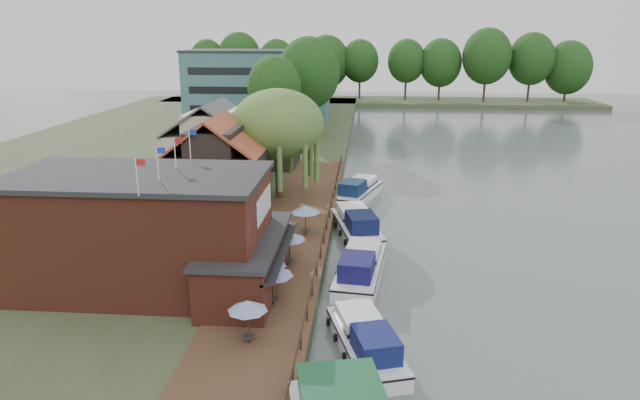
{
  "coord_description": "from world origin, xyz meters",
  "views": [
    {
      "loc": [
        -2.23,
        -33.05,
        16.43
      ],
      "look_at": [
        -6.0,
        12.0,
        3.0
      ],
      "focal_mm": 32.0,
      "sensor_mm": 36.0,
      "label": 1
    }
  ],
  "objects_px": {
    "umbrella_3": "(290,248)",
    "cruiser_1": "(360,264)",
    "willow": "(278,145)",
    "cruiser_3": "(358,188)",
    "cottage_a": "(218,166)",
    "cottage_b": "(214,144)",
    "swan": "(353,386)",
    "umbrella_2": "(269,276)",
    "hotel_block": "(258,85)",
    "umbrella_0": "(248,322)",
    "cruiser_0": "(366,336)",
    "umbrella_4": "(283,235)",
    "pub": "(172,231)",
    "umbrella_5": "(306,220)",
    "cruiser_2": "(356,221)",
    "umbrella_1": "(273,286)",
    "cottage_c": "(267,130)"
  },
  "relations": [
    {
      "from": "umbrella_3",
      "to": "cruiser_1",
      "type": "xyz_separation_m",
      "value": [
        4.8,
        0.42,
        -1.12
      ]
    },
    {
      "from": "willow",
      "to": "cruiser_3",
      "type": "bearing_deg",
      "value": 26.72
    },
    {
      "from": "cottage_a",
      "to": "umbrella_3",
      "type": "relative_size",
      "value": 3.62
    },
    {
      "from": "cottage_b",
      "to": "swan",
      "type": "bearing_deg",
      "value": -65.4
    },
    {
      "from": "umbrella_2",
      "to": "swan",
      "type": "height_order",
      "value": "umbrella_2"
    },
    {
      "from": "hotel_block",
      "to": "cruiser_3",
      "type": "height_order",
      "value": "hotel_block"
    },
    {
      "from": "hotel_block",
      "to": "umbrella_2",
      "type": "xyz_separation_m",
      "value": [
        14.09,
        -71.84,
        -4.86
      ]
    },
    {
      "from": "umbrella_0",
      "to": "cruiser_0",
      "type": "height_order",
      "value": "umbrella_0"
    },
    {
      "from": "cruiser_3",
      "to": "swan",
      "type": "xyz_separation_m",
      "value": [
        0.37,
        -32.36,
        -0.91
      ]
    },
    {
      "from": "umbrella_4",
      "to": "cruiser_0",
      "type": "xyz_separation_m",
      "value": [
        6.12,
        -11.69,
        -1.21
      ]
    },
    {
      "from": "pub",
      "to": "cottage_b",
      "type": "bearing_deg",
      "value": 99.09
    },
    {
      "from": "umbrella_0",
      "to": "cruiser_1",
      "type": "xyz_separation_m",
      "value": [
        5.54,
        10.66,
        -1.12
      ]
    },
    {
      "from": "umbrella_5",
      "to": "cruiser_2",
      "type": "distance_m",
      "value": 5.2
    },
    {
      "from": "umbrella_0",
      "to": "umbrella_1",
      "type": "distance_m",
      "value": 4.38
    },
    {
      "from": "umbrella_0",
      "to": "umbrella_3",
      "type": "height_order",
      "value": "same"
    },
    {
      "from": "pub",
      "to": "umbrella_2",
      "type": "bearing_deg",
      "value": -7.87
    },
    {
      "from": "umbrella_2",
      "to": "cruiser_0",
      "type": "distance_m",
      "value": 7.49
    },
    {
      "from": "cottage_c",
      "to": "willow",
      "type": "xyz_separation_m",
      "value": [
        3.5,
        -14.0,
        0.96
      ]
    },
    {
      "from": "cottage_a",
      "to": "willow",
      "type": "distance_m",
      "value": 6.8
    },
    {
      "from": "willow",
      "to": "cottage_a",
      "type": "bearing_deg",
      "value": -131.99
    },
    {
      "from": "cruiser_2",
      "to": "umbrella_4",
      "type": "bearing_deg",
      "value": -141.46
    },
    {
      "from": "umbrella_3",
      "to": "umbrella_5",
      "type": "relative_size",
      "value": 1.0
    },
    {
      "from": "cruiser_0",
      "to": "cruiser_3",
      "type": "height_order",
      "value": "cruiser_3"
    },
    {
      "from": "umbrella_3",
      "to": "cruiser_2",
      "type": "bearing_deg",
      "value": 65.04
    },
    {
      "from": "willow",
      "to": "cruiser_1",
      "type": "height_order",
      "value": "willow"
    },
    {
      "from": "umbrella_3",
      "to": "cruiser_3",
      "type": "height_order",
      "value": "umbrella_3"
    },
    {
      "from": "umbrella_0",
      "to": "umbrella_5",
      "type": "xyz_separation_m",
      "value": [
        1.17,
        16.32,
        0.0
      ]
    },
    {
      "from": "cottage_b",
      "to": "umbrella_0",
      "type": "relative_size",
      "value": 4.04
    },
    {
      "from": "pub",
      "to": "umbrella_3",
      "type": "xyz_separation_m",
      "value": [
        6.71,
        3.71,
        -2.36
      ]
    },
    {
      "from": "umbrella_0",
      "to": "cruiser_2",
      "type": "distance_m",
      "value": 20.25
    },
    {
      "from": "cottage_a",
      "to": "umbrella_5",
      "type": "relative_size",
      "value": 3.62
    },
    {
      "from": "umbrella_2",
      "to": "cruiser_0",
      "type": "height_order",
      "value": "umbrella_2"
    },
    {
      "from": "pub",
      "to": "umbrella_3",
      "type": "distance_m",
      "value": 8.03
    },
    {
      "from": "cottage_b",
      "to": "cruiser_0",
      "type": "bearing_deg",
      "value": -62.27
    },
    {
      "from": "umbrella_2",
      "to": "cruiser_1",
      "type": "relative_size",
      "value": 0.24
    },
    {
      "from": "willow",
      "to": "umbrella_1",
      "type": "bearing_deg",
      "value": -82.23
    },
    {
      "from": "willow",
      "to": "umbrella_1",
      "type": "distance_m",
      "value": 22.73
    },
    {
      "from": "cruiser_2",
      "to": "swan",
      "type": "relative_size",
      "value": 22.58
    },
    {
      "from": "cottage_c",
      "to": "umbrella_0",
      "type": "distance_m",
      "value": 41.08
    },
    {
      "from": "cruiser_0",
      "to": "cruiser_3",
      "type": "distance_m",
      "value": 29.14
    },
    {
      "from": "umbrella_0",
      "to": "cruiser_2",
      "type": "relative_size",
      "value": 0.24
    },
    {
      "from": "cottage_a",
      "to": "cottage_b",
      "type": "height_order",
      "value": "same"
    },
    {
      "from": "pub",
      "to": "cottage_b",
      "type": "xyz_separation_m",
      "value": [
        -4.0,
        25.0,
        0.6
      ]
    },
    {
      "from": "cruiser_1",
      "to": "umbrella_5",
      "type": "bearing_deg",
      "value": 134.5
    },
    {
      "from": "cottage_b",
      "to": "umbrella_3",
      "type": "xyz_separation_m",
      "value": [
        10.71,
        -21.29,
        -2.96
      ]
    },
    {
      "from": "hotel_block",
      "to": "umbrella_4",
      "type": "bearing_deg",
      "value": -77.92
    },
    {
      "from": "umbrella_2",
      "to": "cottage_b",
      "type": "bearing_deg",
      "value": 111.33
    },
    {
      "from": "umbrella_3",
      "to": "cottage_b",
      "type": "bearing_deg",
      "value": 116.71
    },
    {
      "from": "willow",
      "to": "umbrella_1",
      "type": "height_order",
      "value": "willow"
    },
    {
      "from": "willow",
      "to": "umbrella_2",
      "type": "distance_m",
      "value": 21.37
    }
  ]
}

